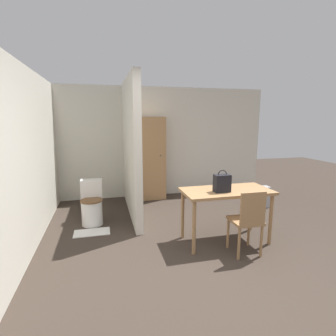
{
  "coord_description": "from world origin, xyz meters",
  "views": [
    {
      "loc": [
        -1.2,
        -2.37,
        1.79
      ],
      "look_at": [
        -0.23,
        1.49,
        1.04
      ],
      "focal_mm": 28.0,
      "sensor_mm": 36.0,
      "label": 1
    }
  ],
  "objects_px": {
    "handbag": "(222,183)",
    "wooden_chair": "(248,220)",
    "dining_table": "(226,196)",
    "wooden_cabinet": "(152,158)",
    "space_heater": "(262,197)",
    "toilet": "(92,205)"
  },
  "relations": [
    {
      "from": "dining_table",
      "to": "toilet",
      "type": "distance_m",
      "value": 2.3
    },
    {
      "from": "wooden_cabinet",
      "to": "space_heater",
      "type": "bearing_deg",
      "value": -29.57
    },
    {
      "from": "wooden_chair",
      "to": "wooden_cabinet",
      "type": "bearing_deg",
      "value": 106.04
    },
    {
      "from": "wooden_chair",
      "to": "space_heater",
      "type": "height_order",
      "value": "wooden_chair"
    },
    {
      "from": "dining_table",
      "to": "wooden_chair",
      "type": "relative_size",
      "value": 1.43
    },
    {
      "from": "wooden_chair",
      "to": "toilet",
      "type": "relative_size",
      "value": 1.21
    },
    {
      "from": "handbag",
      "to": "wooden_cabinet",
      "type": "xyz_separation_m",
      "value": [
        -0.53,
        2.48,
        0.0
      ]
    },
    {
      "from": "space_heater",
      "to": "toilet",
      "type": "bearing_deg",
      "value": -179.42
    },
    {
      "from": "handbag",
      "to": "wooden_chair",
      "type": "bearing_deg",
      "value": -59.49
    },
    {
      "from": "wooden_chair",
      "to": "wooden_cabinet",
      "type": "distance_m",
      "value": 2.96
    },
    {
      "from": "wooden_chair",
      "to": "wooden_cabinet",
      "type": "height_order",
      "value": "wooden_cabinet"
    },
    {
      "from": "wooden_chair",
      "to": "handbag",
      "type": "distance_m",
      "value": 0.59
    },
    {
      "from": "wooden_chair",
      "to": "dining_table",
      "type": "bearing_deg",
      "value": 104.02
    },
    {
      "from": "wooden_chair",
      "to": "handbag",
      "type": "relative_size",
      "value": 2.87
    },
    {
      "from": "wooden_chair",
      "to": "handbag",
      "type": "xyz_separation_m",
      "value": [
        -0.21,
        0.36,
        0.42
      ]
    },
    {
      "from": "wooden_cabinet",
      "to": "space_heater",
      "type": "xyz_separation_m",
      "value": [
        2.07,
        -1.18,
        -0.7
      ]
    },
    {
      "from": "wooden_cabinet",
      "to": "space_heater",
      "type": "relative_size",
      "value": 4.29
    },
    {
      "from": "toilet",
      "to": "handbag",
      "type": "height_order",
      "value": "handbag"
    },
    {
      "from": "wooden_chair",
      "to": "space_heater",
      "type": "relative_size",
      "value": 2.09
    },
    {
      "from": "dining_table",
      "to": "handbag",
      "type": "distance_m",
      "value": 0.26
    },
    {
      "from": "handbag",
      "to": "wooden_cabinet",
      "type": "relative_size",
      "value": 0.17
    },
    {
      "from": "space_heater",
      "to": "handbag",
      "type": "bearing_deg",
      "value": -139.84
    }
  ]
}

